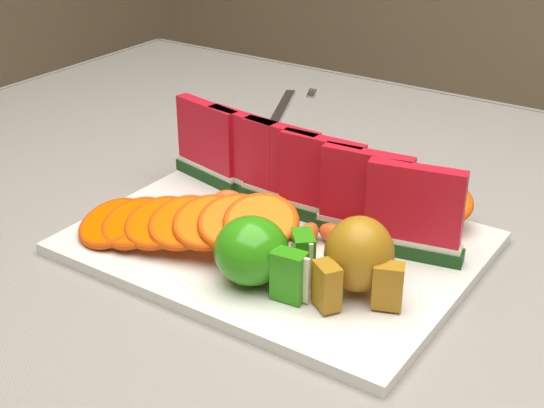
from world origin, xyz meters
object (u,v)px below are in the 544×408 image
platter (277,243)px  pear_cluster (359,258)px  apple_cluster (259,253)px  fork (285,107)px

platter → pear_cluster: 0.14m
apple_cluster → fork: apple_cluster is taller
apple_cluster → fork: size_ratio=0.58×
apple_cluster → fork: (-0.27, 0.46, -0.04)m
pear_cluster → fork: 0.55m
platter → apple_cluster: apple_cluster is taller
platter → apple_cluster: (0.03, -0.08, 0.04)m
fork → apple_cluster: bearing=-59.5°
platter → pear_cluster: pear_cluster is taller
platter → fork: platter is taller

